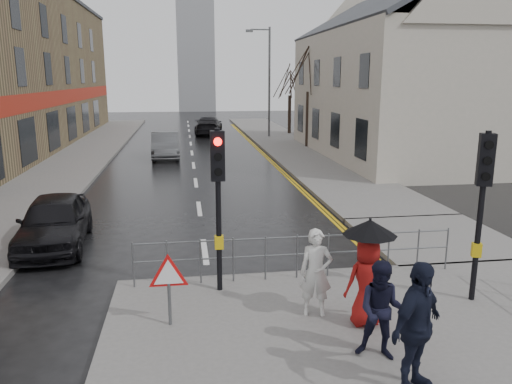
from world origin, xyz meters
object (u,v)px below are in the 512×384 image
object	(u,v)px
pedestrian_a	(316,273)
pedestrian_b	(382,311)
car_mid	(165,145)
pedestrian_d	(417,327)
pedestrian_with_umbrella	(368,267)
car_parked	(54,222)

from	to	relation	value
pedestrian_a	pedestrian_b	xyz separation A→B (m)	(0.64, -1.61, -0.03)
pedestrian_a	car_mid	size ratio (longest dim) A/B	0.38
pedestrian_d	car_mid	size ratio (longest dim) A/B	0.44
pedestrian_a	car_mid	xyz separation A→B (m)	(-3.43, 20.51, -0.25)
pedestrian_b	pedestrian_with_umbrella	bearing A→B (deg)	106.56
pedestrian_a	pedestrian_d	bearing A→B (deg)	-60.65
pedestrian_d	car_mid	distance (m)	23.37
pedestrian_d	car_mid	bearing A→B (deg)	66.48
pedestrian_d	pedestrian_b	bearing A→B (deg)	65.76
car_parked	car_mid	bearing A→B (deg)	76.89
pedestrian_a	pedestrian_with_umbrella	xyz separation A→B (m)	(0.80, -0.51, 0.26)
pedestrian_with_umbrella	pedestrian_d	bearing A→B (deg)	-90.50
pedestrian_b	pedestrian_with_umbrella	size ratio (longest dim) A/B	0.82
pedestrian_b	car_parked	bearing A→B (deg)	159.00
pedestrian_a	car_parked	bearing A→B (deg)	150.46
pedestrian_a	pedestrian_d	size ratio (longest dim) A/B	0.86
pedestrian_a	car_parked	world-z (taller)	pedestrian_a
pedestrian_with_umbrella	car_mid	distance (m)	21.45
pedestrian_b	pedestrian_d	size ratio (longest dim) A/B	0.83
car_parked	car_mid	size ratio (longest dim) A/B	0.94
pedestrian_d	car_parked	xyz separation A→B (m)	(-6.69, 7.64, -0.40)
pedestrian_d	car_parked	world-z (taller)	pedestrian_d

